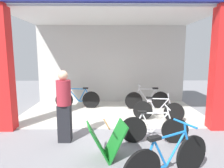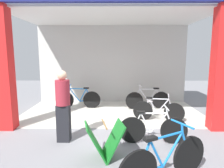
# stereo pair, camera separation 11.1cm
# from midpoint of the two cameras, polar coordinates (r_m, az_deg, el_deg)

# --- Properties ---
(ground_plane) EXTENTS (20.56, 20.56, 0.00)m
(ground_plane) POSITION_cam_midpoint_polar(r_m,az_deg,el_deg) (5.54, -0.49, -13.11)
(ground_plane) COLOR gray
(ground_plane) RESTS_ON ground
(shop_facade) EXTENTS (6.48, 3.52, 4.05)m
(shop_facade) POSITION_cam_midpoint_polar(r_m,az_deg,el_deg) (6.86, -0.56, 9.73)
(shop_facade) COLOR beige
(shop_facade) RESTS_ON ground
(bicycle_inside_0) EXTENTS (1.69, 0.46, 0.93)m
(bicycle_inside_0) POSITION_cam_midpoint_polar(r_m,az_deg,el_deg) (7.54, -10.47, -4.41)
(bicycle_inside_0) COLOR black
(bicycle_inside_0) RESTS_ON ground
(bicycle_inside_1) EXTENTS (1.69, 0.47, 0.93)m
(bicycle_inside_1) POSITION_cam_midpoint_polar(r_m,az_deg,el_deg) (7.47, 9.94, -4.50)
(bicycle_inside_1) COLOR black
(bicycle_inside_1) RESTS_ON ground
(bicycle_inside_2) EXTENTS (1.52, 0.50, 0.86)m
(bicycle_inside_2) POSITION_cam_midpoint_polar(r_m,az_deg,el_deg) (6.20, 12.92, -7.60)
(bicycle_inside_2) COLOR black
(bicycle_inside_2) RESTS_ON ground
(bicycle_parked_0) EXTENTS (1.57, 0.83, 0.96)m
(bicycle_parked_0) POSITION_cam_midpoint_polar(r_m,az_deg,el_deg) (3.42, 15.40, -20.86)
(bicycle_parked_0) COLOR black
(bicycle_parked_0) RESTS_ON ground
(bicycle_parked_1) EXTENTS (1.59, 0.44, 0.87)m
(bicycle_parked_1) POSITION_cam_midpoint_polar(r_m,az_deg,el_deg) (4.70, 11.61, -12.77)
(bicycle_parked_1) COLOR black
(bicycle_parked_1) RESTS_ON ground
(sandwich_board_sign) EXTENTS (0.85, 0.71, 0.73)m
(sandwich_board_sign) POSITION_cam_midpoint_polar(r_m,az_deg,el_deg) (3.99, -2.43, -16.42)
(sandwich_board_sign) COLOR #197226
(sandwich_board_sign) RESTS_ON ground
(pedestrian_1) EXTENTS (0.34, 0.34, 1.70)m
(pedestrian_1) POSITION_cam_midpoint_polar(r_m,az_deg,el_deg) (4.68, -14.63, -6.18)
(pedestrian_1) COLOR black
(pedestrian_1) RESTS_ON ground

